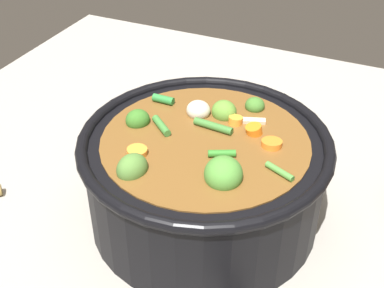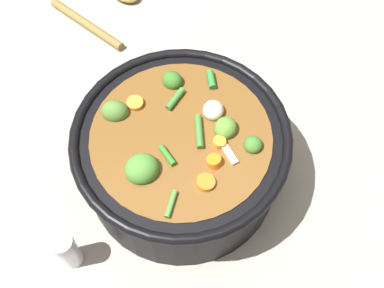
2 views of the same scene
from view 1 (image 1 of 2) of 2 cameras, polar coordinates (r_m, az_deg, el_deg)
ground_plane at (r=0.72m, az=1.31°, el=-7.78°), size 1.10×1.10×0.00m
cooking_pot at (r=0.67m, az=1.38°, el=-3.50°), size 0.32×0.32×0.15m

